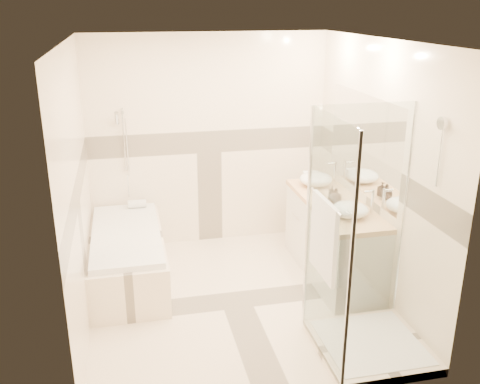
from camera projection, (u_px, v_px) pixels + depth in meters
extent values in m
cube|color=#FAE3C6|center=(236.00, 300.00, 5.33)|extent=(2.80, 3.00, 0.01)
cube|color=white|center=(235.00, 40.00, 4.49)|extent=(2.80, 3.00, 0.01)
cube|color=#FFE8CB|center=(209.00, 142.00, 6.29)|extent=(2.80, 0.01, 2.50)
cube|color=#FFE8CB|center=(282.00, 251.00, 3.52)|extent=(2.80, 0.01, 2.50)
cube|color=#FFE8CB|center=(77.00, 192.00, 4.62)|extent=(0.01, 3.00, 2.50)
cube|color=#FFE8CB|center=(376.00, 171.00, 5.19)|extent=(0.01, 3.00, 2.50)
cube|color=white|center=(363.00, 144.00, 5.40)|extent=(0.01, 1.60, 1.00)
cylinder|color=silver|center=(124.00, 139.00, 6.03)|extent=(0.02, 0.02, 0.70)
cube|color=#FFE8CB|center=(128.00, 259.00, 5.63)|extent=(0.75, 1.70, 0.50)
cube|color=white|center=(126.00, 234.00, 5.54)|extent=(0.69, 1.60, 0.06)
ellipsoid|color=white|center=(126.00, 239.00, 5.56)|extent=(0.56, 1.40, 0.16)
cube|color=white|center=(333.00, 241.00, 5.70)|extent=(0.55, 1.60, 0.80)
cylinder|color=silver|center=(321.00, 246.00, 5.22)|extent=(0.01, 0.24, 0.01)
cylinder|color=silver|center=(296.00, 216.00, 5.96)|extent=(0.01, 0.24, 0.01)
cube|color=#F2BB80|center=(335.00, 204.00, 5.56)|extent=(0.57, 1.62, 0.05)
cube|color=#FFE8CB|center=(370.00, 347.00, 4.54)|extent=(0.90, 0.90, 0.08)
cube|color=white|center=(371.00, 342.00, 4.52)|extent=(0.80, 0.80, 0.01)
cube|color=white|center=(328.00, 244.00, 4.12)|extent=(0.01, 0.90, 2.00)
cube|color=white|center=(357.00, 218.00, 4.61)|extent=(0.90, 0.01, 2.00)
cylinder|color=silver|center=(351.00, 272.00, 3.70)|extent=(0.03, 0.03, 2.00)
cylinder|color=silver|center=(308.00, 222.00, 4.53)|extent=(0.03, 0.03, 2.00)
cylinder|color=silver|center=(404.00, 214.00, 4.71)|extent=(0.03, 0.03, 2.00)
cylinder|color=silver|center=(442.00, 123.00, 3.98)|extent=(0.03, 0.10, 0.10)
cylinder|color=silver|center=(326.00, 201.00, 3.99)|extent=(0.02, 0.60, 0.02)
cube|color=white|center=(324.00, 238.00, 4.09)|extent=(0.04, 0.48, 0.62)
ellipsoid|color=white|center=(316.00, 179.00, 6.01)|extent=(0.37, 0.37, 0.15)
ellipsoid|color=white|center=(350.00, 210.00, 5.14)|extent=(0.35, 0.35, 0.14)
cylinder|color=silver|center=(335.00, 173.00, 6.04)|extent=(0.03, 0.03, 0.27)
cylinder|color=silver|center=(332.00, 163.00, 5.99)|extent=(0.09, 0.02, 0.02)
cylinder|color=silver|center=(372.00, 202.00, 5.16)|extent=(0.03, 0.03, 0.26)
cylinder|color=silver|center=(369.00, 192.00, 5.12)|extent=(0.09, 0.02, 0.02)
imported|color=black|center=(332.00, 193.00, 5.57)|extent=(0.09, 0.09, 0.15)
imported|color=black|center=(336.00, 196.00, 5.47)|extent=(0.14, 0.14, 0.16)
cube|color=white|center=(312.00, 178.00, 6.14)|extent=(0.22, 0.31, 0.09)
cylinder|color=white|center=(137.00, 204.00, 6.17)|extent=(0.21, 0.09, 0.09)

